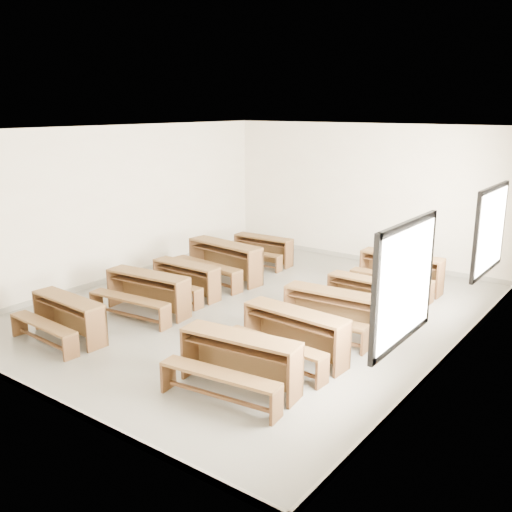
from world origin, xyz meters
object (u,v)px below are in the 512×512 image
Objects in this scene: desk_set_6 at (293,332)px; desk_set_9 at (400,270)px; desk_set_0 at (66,315)px; desk_set_7 at (331,309)px; desk_set_8 at (365,293)px; desk_set_3 at (223,259)px; desk_set_1 at (146,290)px; desk_set_4 at (262,248)px; desk_set_5 at (238,359)px; desk_set_2 at (185,277)px.

desk_set_9 reaches higher than desk_set_6.
desk_set_7 is at bearing 42.34° from desk_set_0.
desk_set_6 is 1.18m from desk_set_7.
desk_set_6 reaches higher than desk_set_8.
desk_set_7 is (3.26, -1.24, -0.05)m from desk_set_3.
desk_set_1 is 3.87m from desk_set_8.
desk_set_8 is at bearing 52.44° from desk_set_0.
desk_set_9 is (3.36, 0.02, 0.05)m from desk_set_4.
desk_set_1 is at bearing -88.81° from desk_set_4.
desk_set_1 is 1.03× the size of desk_set_9.
desk_set_8 is (3.12, 2.29, -0.05)m from desk_set_1.
desk_set_4 is 3.36m from desk_set_9.
desk_set_5 reaches higher than desk_set_0.
desk_set_4 is at bearing 179.68° from desk_set_9.
desk_set_8 is (-0.00, 2.36, -0.06)m from desk_set_6.
desk_set_7 is (3.08, 1.11, -0.01)m from desk_set_1.
desk_set_3 reaches higher than desk_set_7.
desk_set_3 is (-0.18, 2.35, 0.04)m from desk_set_1.
desk_set_6 reaches higher than desk_set_1.
desk_set_0 is 0.93× the size of desk_set_7.
desk_set_9 is at bearing -2.51° from desk_set_4.
desk_set_3 reaches higher than desk_set_9.
desk_set_3 is 3.49m from desk_set_7.
desk_set_1 reaches higher than desk_set_7.
desk_set_9 reaches higher than desk_set_0.
desk_set_6 is at bearing -89.12° from desk_set_8.
desk_set_3 is 1.12× the size of desk_set_6.
desk_set_6 is at bearing -30.55° from desk_set_3.
desk_set_0 is 1.07× the size of desk_set_8.
desk_set_8 is (3.30, -0.06, -0.10)m from desk_set_3.
desk_set_9 is at bearing 62.16° from desk_set_0.
desk_set_0 is 3.89m from desk_set_3.
desk_set_1 is (0.16, 1.54, 0.03)m from desk_set_0.
desk_set_6 is at bearing 27.20° from desk_set_0.
desk_set_0 reaches higher than desk_set_4.
desk_set_3 is at bearing 146.76° from desk_set_6.
desk_set_5 is 1.05× the size of desk_set_9.
desk_set_5 is at bearing 8.15° from desk_set_0.
desk_set_4 is 0.89× the size of desk_set_9.
desk_set_2 is 1.03× the size of desk_set_8.
desk_set_0 is 3.60m from desk_set_6.
desk_set_5 is 5.15m from desk_set_9.
desk_set_0 is at bearing -145.18° from desk_set_7.
desk_set_3 is 3.31m from desk_set_8.
desk_set_4 is 0.89× the size of desk_set_7.
desk_set_1 reaches higher than desk_set_4.
desk_set_0 is at bearing -91.65° from desk_set_4.
desk_set_9 is at bearing 91.83° from desk_set_8.
desk_set_2 is 3.17m from desk_set_7.
desk_set_4 is (-0.27, 3.88, -0.05)m from desk_set_1.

